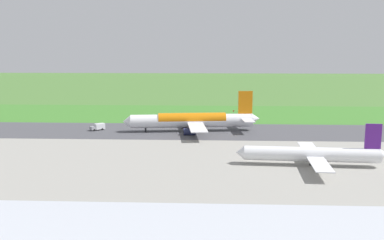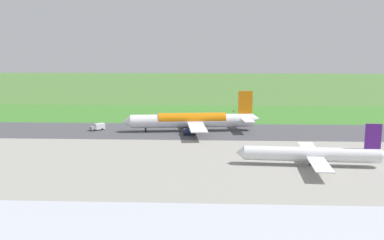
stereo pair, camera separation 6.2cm
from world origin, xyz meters
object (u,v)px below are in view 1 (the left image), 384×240
at_px(airliner_main, 193,120).
at_px(service_truck_baggage, 98,127).
at_px(traffic_cone_orange, 219,116).
at_px(no_stopping_sign, 234,113).
at_px(airliner_parked_mid, 312,154).
at_px(service_car_followme, 261,149).

relative_size(airliner_main, service_truck_baggage, 9.17).
bearing_deg(traffic_cone_orange, no_stopping_sign, -171.24).
bearing_deg(airliner_main, service_truck_baggage, -0.52).
relative_size(service_truck_baggage, no_stopping_sign, 2.15).
relative_size(airliner_main, no_stopping_sign, 19.73).
distance_m(airliner_parked_mid, service_truck_baggage, 88.34).
distance_m(airliner_parked_mid, no_stopping_sign, 90.60).
xyz_separation_m(airliner_parked_mid, traffic_cone_orange, (24.21, -87.86, -3.05)).
height_order(service_car_followme, no_stopping_sign, no_stopping_sign).
distance_m(airliner_parked_mid, service_car_followme, 19.93).
bearing_deg(service_truck_baggage, no_stopping_sign, -144.75).
distance_m(airliner_parked_mid, traffic_cone_orange, 91.18).
bearing_deg(traffic_cone_orange, service_truck_baggage, 38.12).
bearing_deg(service_car_followme, airliner_parked_mid, 128.34).
height_order(airliner_main, no_stopping_sign, airliner_main).
bearing_deg(airliner_parked_mid, no_stopping_sign, -78.99).
xyz_separation_m(airliner_main, no_stopping_sign, (-17.93, -39.85, -2.73)).
relative_size(service_truck_baggage, traffic_cone_orange, 10.73).
relative_size(airliner_main, traffic_cone_orange, 98.40).
height_order(service_truck_baggage, no_stopping_sign, no_stopping_sign).
distance_m(airliner_main, service_truck_baggage, 38.08).
xyz_separation_m(service_truck_baggage, traffic_cone_orange, (-48.99, -38.44, -1.13)).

